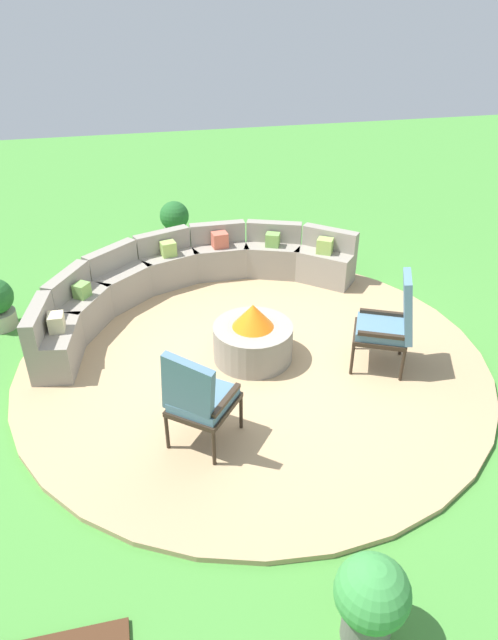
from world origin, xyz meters
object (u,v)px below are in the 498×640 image
(potted_plant_3, at_px, (371,599))
(lounge_chair_front_right, at_px, (391,322))
(lounge_chair_front_left, at_px, (198,397))
(curved_stone_bench, at_px, (185,278))
(potted_plant_0, at_px, (175,220))
(fire_pit, at_px, (253,338))

(potted_plant_3, bearing_deg, lounge_chair_front_right, 63.02)
(lounge_chair_front_left, bearing_deg, curved_stone_bench, 123.87)
(lounge_chair_front_left, bearing_deg, lounge_chair_front_right, 57.93)
(lounge_chair_front_right, relative_size, potted_plant_0, 1.64)
(fire_pit, height_order, lounge_chair_front_right, lounge_chair_front_right)
(curved_stone_bench, height_order, lounge_chair_front_right, lounge_chair_front_right)
(lounge_chair_front_right, distance_m, potted_plant_0, 4.65)
(potted_plant_0, bearing_deg, fire_pit, -82.89)
(fire_pit, height_order, potted_plant_3, fire_pit)
(lounge_chair_front_left, xyz_separation_m, potted_plant_0, (0.34, 5.02, -0.23))
(fire_pit, xyz_separation_m, potted_plant_0, (-0.47, 3.75, 0.06))
(potted_plant_3, bearing_deg, curved_stone_bench, 96.65)
(potted_plant_0, height_order, potted_plant_3, potted_plant_3)
(lounge_chair_front_left, distance_m, potted_plant_0, 5.04)
(fire_pit, height_order, potted_plant_0, fire_pit)
(fire_pit, bearing_deg, lounge_chair_front_right, -18.71)
(fire_pit, height_order, lounge_chair_front_left, lounge_chair_front_left)
(potted_plant_0, relative_size, potted_plant_3, 0.96)
(fire_pit, distance_m, lounge_chair_front_right, 1.55)
(curved_stone_bench, distance_m, potted_plant_3, 4.95)
(lounge_chair_front_left, bearing_deg, potted_plant_3, -29.70)
(potted_plant_0, xyz_separation_m, potted_plant_3, (0.47, -7.05, 0.03))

